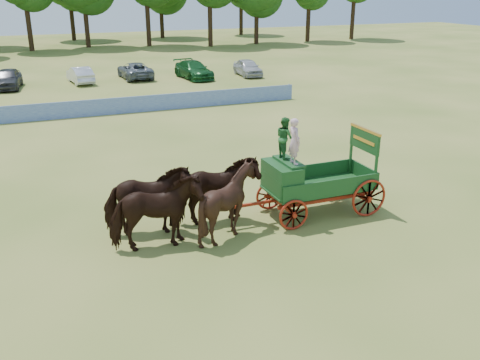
% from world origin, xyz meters
% --- Properties ---
extents(ground, '(160.00, 160.00, 0.00)m').
position_xyz_m(ground, '(0.00, 0.00, 0.00)').
color(ground, '#A39449').
rests_on(ground, ground).
extents(horse_lead_left, '(2.89, 1.41, 2.40)m').
position_xyz_m(horse_lead_left, '(-2.66, -1.18, 1.20)').
color(horse_lead_left, black).
rests_on(horse_lead_left, ground).
extents(horse_lead_right, '(3.01, 1.71, 2.40)m').
position_xyz_m(horse_lead_right, '(-2.66, -0.08, 1.20)').
color(horse_lead_right, black).
rests_on(horse_lead_right, ground).
extents(horse_wheel_left, '(2.57, 2.39, 2.41)m').
position_xyz_m(horse_wheel_left, '(-0.26, -1.18, 1.20)').
color(horse_wheel_left, black).
rests_on(horse_wheel_left, ground).
extents(horse_wheel_right, '(2.92, 1.47, 2.40)m').
position_xyz_m(horse_wheel_right, '(-0.26, -0.08, 1.20)').
color(horse_wheel_right, black).
rests_on(horse_wheel_right, ground).
extents(farm_dray, '(6.00, 2.00, 3.72)m').
position_xyz_m(farm_dray, '(2.71, -0.62, 1.59)').
color(farm_dray, '#A82110').
rests_on(farm_dray, ground).
extents(sponsor_banner, '(26.00, 0.08, 1.05)m').
position_xyz_m(sponsor_banner, '(-1.00, 18.00, 0.53)').
color(sponsor_banner, '#1D389E').
rests_on(sponsor_banner, ground).
extents(parked_cars, '(41.00, 7.34, 1.64)m').
position_xyz_m(parked_cars, '(-6.98, 29.83, 0.77)').
color(parked_cars, silver).
rests_on(parked_cars, ground).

